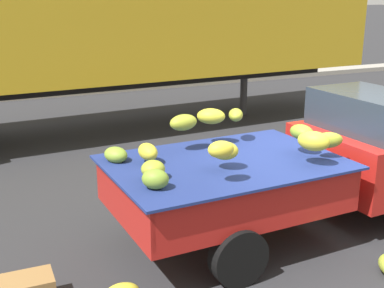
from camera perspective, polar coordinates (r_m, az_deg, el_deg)
The scene contains 4 objects.
ground at distance 6.98m, azimuth 14.00°, elevation -8.96°, with size 220.00×220.00×0.00m, color #28282B.
curb_strip at distance 16.28m, azimuth -9.99°, elevation 6.21°, with size 80.00×0.80×0.16m, color gray.
pickup_truck at distance 7.06m, azimuth 16.99°, elevation -1.20°, with size 4.84×2.00×1.70m.
semi_trailer at distance 11.13m, azimuth -8.90°, elevation 14.30°, with size 12.11×3.17×3.95m.
Camera 1 is at (-4.08, -4.84, 2.96)m, focal length 46.99 mm.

